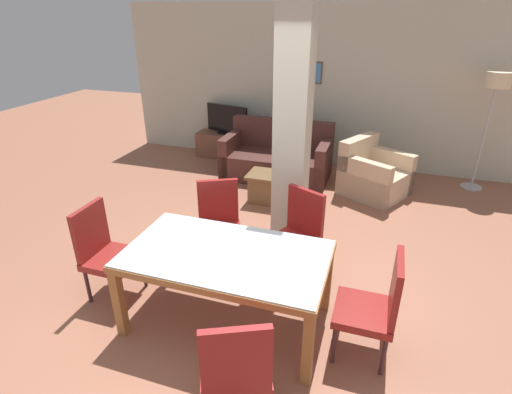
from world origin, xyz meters
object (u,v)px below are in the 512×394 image
(dining_chair_far_left, at_px, (219,222))
(armchair, at_px, (373,176))
(tv_stand, at_px, (228,145))
(dining_chair_far_right, at_px, (297,232))
(floor_lamp, at_px, (495,91))
(bottle, at_px, (279,167))
(sofa, at_px, (277,159))
(tv_screen, at_px, (227,120))
(dining_chair_head_left, at_px, (105,249))
(dining_chair_head_right, at_px, (376,305))
(coffee_table, at_px, (269,187))
(dining_table, at_px, (226,266))
(dining_chair_near_right, at_px, (235,367))

(dining_chair_far_left, xyz_separation_m, armchair, (1.49, 2.41, -0.22))
(tv_stand, bearing_deg, dining_chair_far_right, -57.29)
(dining_chair_far_right, relative_size, floor_lamp, 0.53)
(bottle, bearing_deg, sofa, 106.14)
(tv_screen, bearing_deg, dining_chair_head_left, 108.01)
(dining_chair_head_right, bearing_deg, coffee_table, 32.63)
(armchair, height_order, coffee_table, armchair)
(armchair, bearing_deg, floor_lamp, 143.75)
(dining_chair_far_right, bearing_deg, armchair, -79.85)
(dining_table, xyz_separation_m, coffee_table, (-0.36, 2.51, -0.37))
(tv_stand, bearing_deg, sofa, -29.09)
(dining_chair_head_left, height_order, armchair, dining_chair_head_left)
(dining_table, relative_size, sofa, 1.00)
(dining_table, bearing_deg, sofa, 98.16)
(dining_chair_near_right, bearing_deg, tv_stand, 87.26)
(dining_chair_far_right, bearing_deg, dining_chair_head_left, 53.31)
(armchair, bearing_deg, tv_stand, -79.88)
(dining_chair_far_left, xyz_separation_m, tv_stand, (-1.22, 3.28, -0.28))
(dining_chair_head_left, distance_m, tv_screen, 4.14)
(dining_table, bearing_deg, dining_chair_head_left, 180.00)
(dining_chair_near_right, xyz_separation_m, bottle, (-0.65, 3.46, 0.02))
(dining_chair_far_left, bearing_deg, floor_lamp, -160.52)
(armchair, bearing_deg, coffee_table, -34.70)
(armchair, distance_m, floor_lamp, 2.08)
(armchair, distance_m, coffee_table, 1.60)
(dining_chair_head_right, bearing_deg, dining_table, 90.00)
(dining_chair_head_left, bearing_deg, floor_lamp, 136.04)
(armchair, distance_m, bottle, 1.49)
(dining_chair_head_right, bearing_deg, tv_stand, 35.14)
(dining_chair_far_right, relative_size, dining_chair_near_right, 1.00)
(sofa, distance_m, tv_stand, 1.32)
(bottle, bearing_deg, dining_chair_head_left, -112.04)
(dining_table, height_order, floor_lamp, floor_lamp)
(sofa, distance_m, tv_screen, 1.38)
(dining_chair_far_right, relative_size, coffee_table, 1.55)
(dining_chair_far_left, bearing_deg, dining_chair_far_right, 156.59)
(bottle, height_order, tv_screen, tv_screen)
(floor_lamp, bearing_deg, bottle, -152.98)
(dining_chair_head_right, relative_size, armchair, 0.84)
(tv_stand, distance_m, floor_lamp, 4.42)
(dining_chair_far_left, xyz_separation_m, coffee_table, (0.07, 1.67, -0.29))
(sofa, bearing_deg, dining_table, 98.16)
(dining_chair_far_right, bearing_deg, sofa, -44.97)
(dining_table, bearing_deg, coffee_table, 98.07)
(dining_table, relative_size, dining_chair_head_right, 1.82)
(dining_chair_near_right, relative_size, floor_lamp, 0.53)
(floor_lamp, bearing_deg, dining_chair_head_left, -133.96)
(dining_table, xyz_separation_m, sofa, (-0.50, 3.48, -0.29))
(floor_lamp, bearing_deg, tv_stand, 178.15)
(dining_chair_near_right, bearing_deg, dining_chair_head_left, 126.68)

